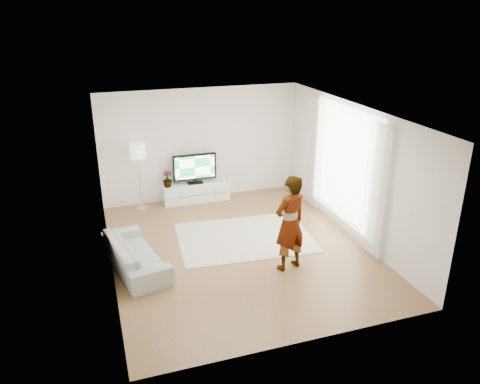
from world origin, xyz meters
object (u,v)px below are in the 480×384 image
object	(u,v)px
rug	(245,237)
floor_lamp	(138,154)
television	(195,168)
media_console	(196,192)
player	(290,223)
sofa	(135,254)

from	to	relation	value
rug	floor_lamp	bearing A→B (deg)	129.50
television	media_console	bearing A→B (deg)	-90.00
player	rug	bearing A→B (deg)	-92.15
rug	television	bearing A→B (deg)	102.04
rug	floor_lamp	size ratio (longest dim) A/B	1.70
media_console	player	xyz separation A→B (m)	(0.88, -3.76, 0.70)
floor_lamp	player	bearing A→B (deg)	-58.67
rug	player	world-z (taller)	player
television	floor_lamp	bearing A→B (deg)	-176.13
sofa	floor_lamp	world-z (taller)	floor_lamp
television	player	bearing A→B (deg)	-76.89
media_console	rug	size ratio (longest dim) A/B	0.59
player	sofa	world-z (taller)	player
television	rug	xyz separation A→B (m)	(0.50, -2.36, -0.87)
television	sofa	distance (m)	3.46
sofa	floor_lamp	distance (m)	3.03
media_console	floor_lamp	xyz separation A→B (m)	(-1.37, -0.06, 1.16)
player	floor_lamp	size ratio (longest dim) A/B	1.11
sofa	rug	bearing A→B (deg)	-89.26
floor_lamp	television	bearing A→B (deg)	3.87
television	player	size ratio (longest dim) A/B	0.60
media_console	television	world-z (taller)	television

